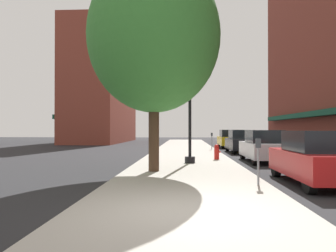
% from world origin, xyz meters
% --- Properties ---
extents(ground_plane, '(90.00, 90.00, 0.00)m').
position_xyz_m(ground_plane, '(4.00, 18.00, 0.00)').
color(ground_plane, '#232326').
extents(sidewalk_slab, '(4.80, 50.00, 0.12)m').
position_xyz_m(sidewalk_slab, '(0.00, 19.00, 0.06)').
color(sidewalk_slab, '#A8A399').
rests_on(sidewalk_slab, ground).
extents(building_far_background, '(6.80, 18.00, 14.50)m').
position_xyz_m(building_far_background, '(-11.01, 37.00, 7.23)').
color(building_far_background, brown).
rests_on(building_far_background, ground).
extents(lamppost, '(0.48, 0.48, 5.90)m').
position_xyz_m(lamppost, '(0.18, 9.06, 3.20)').
color(lamppost, black).
rests_on(lamppost, sidewalk_slab).
extents(fire_hydrant, '(0.33, 0.26, 0.79)m').
position_xyz_m(fire_hydrant, '(1.61, 10.97, 0.52)').
color(fire_hydrant, red).
rests_on(fire_hydrant, sidewalk_slab).
extents(parking_meter_near, '(0.14, 0.09, 1.31)m').
position_xyz_m(parking_meter_near, '(2.05, 19.64, 0.95)').
color(parking_meter_near, slate).
rests_on(parking_meter_near, sidewalk_slab).
extents(parking_meter_far, '(0.14, 0.09, 1.31)m').
position_xyz_m(parking_meter_far, '(2.05, 3.14, 0.95)').
color(parking_meter_far, slate).
rests_on(parking_meter_far, sidewalk_slab).
extents(tree_near, '(5.03, 5.03, 8.00)m').
position_xyz_m(tree_near, '(-1.23, 5.99, 5.22)').
color(tree_near, '#422D1E').
rests_on(tree_near, sidewalk_slab).
extents(car_red, '(1.80, 4.30, 1.66)m').
position_xyz_m(car_red, '(4.00, 3.96, 0.81)').
color(car_red, black).
rests_on(car_red, ground).
extents(car_silver, '(1.80, 4.30, 1.66)m').
position_xyz_m(car_silver, '(4.00, 10.84, 0.81)').
color(car_silver, black).
rests_on(car_silver, ground).
extents(car_black, '(1.80, 4.30, 1.66)m').
position_xyz_m(car_black, '(4.00, 17.66, 0.81)').
color(car_black, black).
rests_on(car_black, ground).
extents(car_yellow, '(1.80, 4.30, 1.66)m').
position_xyz_m(car_yellow, '(4.00, 24.20, 0.81)').
color(car_yellow, black).
rests_on(car_yellow, ground).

